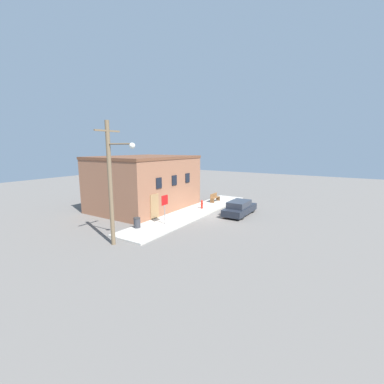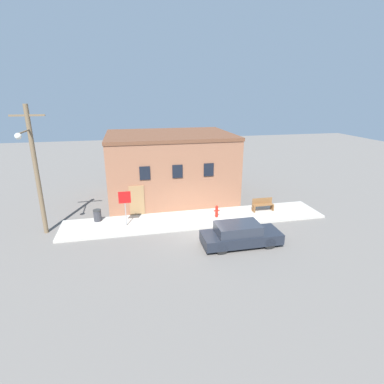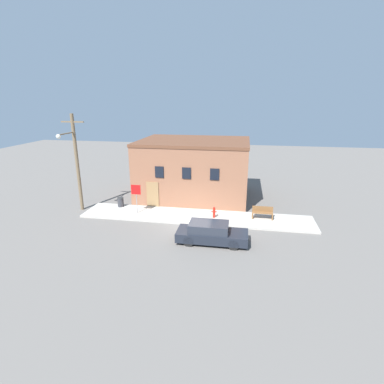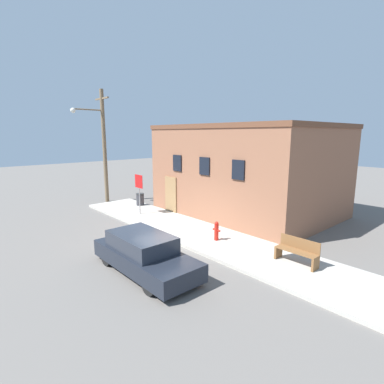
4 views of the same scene
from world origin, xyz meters
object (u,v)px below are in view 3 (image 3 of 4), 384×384
trash_bin (121,202)px  utility_pole (76,160)px  stop_sign (136,193)px  bench (262,213)px  fire_hydrant (214,212)px  parked_car (211,233)px

trash_bin → utility_pole: (-2.96, -0.98, 3.55)m
stop_sign → trash_bin: (-1.83, 1.17, -1.21)m
bench → utility_pole: bearing=-178.6°
trash_bin → utility_pole: 4.72m
fire_hydrant → utility_pole: (-10.72, 0.07, 3.52)m
bench → parked_car: 5.35m
stop_sign → trash_bin: 2.49m
fire_hydrant → trash_bin: 7.83m
utility_pole → stop_sign: bearing=-2.4°
stop_sign → bench: stop_sign is taller
fire_hydrant → bench: size_ratio=0.55×
utility_pole → bench: bearing=1.4°
bench → parked_car: bearing=-128.3°
stop_sign → bench: (9.45, 0.54, -1.16)m
bench → parked_car: parked_car is taller
fire_hydrant → bench: (3.52, 0.42, 0.03)m
bench → utility_pole: size_ratio=0.20×
stop_sign → utility_pole: bearing=177.6°
fire_hydrant → utility_pole: bearing=179.6°
fire_hydrant → bench: bench is taller
fire_hydrant → utility_pole: utility_pole is taller
trash_bin → fire_hydrant: bearing=-7.7°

